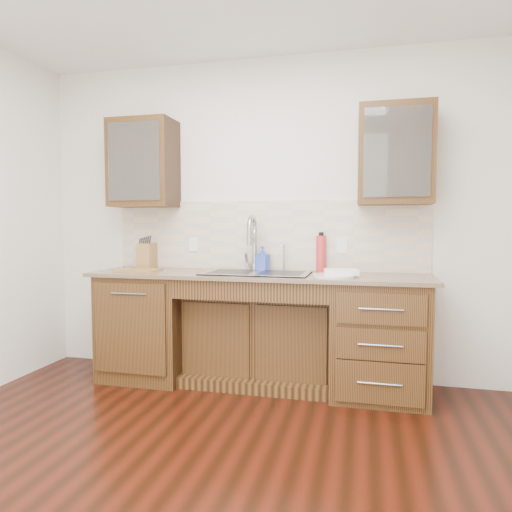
% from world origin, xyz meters
% --- Properties ---
extents(ground, '(4.00, 3.50, 0.10)m').
position_xyz_m(ground, '(0.00, 0.00, -0.05)').
color(ground, '#350E06').
extents(wall_back, '(4.00, 0.10, 2.70)m').
position_xyz_m(wall_back, '(0.00, 1.80, 1.35)').
color(wall_back, silver).
rests_on(wall_back, ground).
extents(base_cabinet_left, '(0.70, 0.62, 0.88)m').
position_xyz_m(base_cabinet_left, '(-0.95, 1.44, 0.44)').
color(base_cabinet_left, '#593014').
rests_on(base_cabinet_left, ground).
extents(base_cabinet_center, '(1.20, 0.44, 0.70)m').
position_xyz_m(base_cabinet_center, '(0.00, 1.53, 0.35)').
color(base_cabinet_center, '#593014').
rests_on(base_cabinet_center, ground).
extents(base_cabinet_right, '(0.70, 0.62, 0.88)m').
position_xyz_m(base_cabinet_right, '(0.95, 1.44, 0.44)').
color(base_cabinet_right, '#593014').
rests_on(base_cabinet_right, ground).
extents(countertop, '(2.70, 0.65, 0.03)m').
position_xyz_m(countertop, '(0.00, 1.43, 0.90)').
color(countertop, '#84705B').
rests_on(countertop, base_cabinet_left).
extents(backsplash, '(2.70, 0.02, 0.59)m').
position_xyz_m(backsplash, '(0.00, 1.74, 1.21)').
color(backsplash, beige).
rests_on(backsplash, wall_back).
extents(sink, '(0.84, 0.46, 0.19)m').
position_xyz_m(sink, '(0.00, 1.41, 0.83)').
color(sink, '#9E9EA5').
rests_on(sink, countertop).
extents(faucet, '(0.04, 0.04, 0.40)m').
position_xyz_m(faucet, '(-0.07, 1.64, 1.11)').
color(faucet, '#999993').
rests_on(faucet, countertop).
extents(filter_tap, '(0.02, 0.02, 0.24)m').
position_xyz_m(filter_tap, '(0.18, 1.65, 1.03)').
color(filter_tap, '#999993').
rests_on(filter_tap, countertop).
extents(upper_cabinet_left, '(0.55, 0.34, 0.75)m').
position_xyz_m(upper_cabinet_left, '(-1.05, 1.58, 1.83)').
color(upper_cabinet_left, '#593014').
rests_on(upper_cabinet_left, wall_back).
extents(upper_cabinet_right, '(0.55, 0.34, 0.75)m').
position_xyz_m(upper_cabinet_right, '(1.05, 1.58, 1.83)').
color(upper_cabinet_right, '#593014').
rests_on(upper_cabinet_right, wall_back).
extents(outlet_left, '(0.08, 0.01, 0.12)m').
position_xyz_m(outlet_left, '(-0.65, 1.73, 1.12)').
color(outlet_left, white).
rests_on(outlet_left, backsplash).
extents(outlet_right, '(0.08, 0.01, 0.12)m').
position_xyz_m(outlet_right, '(0.65, 1.73, 1.12)').
color(outlet_right, white).
rests_on(outlet_right, backsplash).
extents(soap_bottle, '(0.11, 0.12, 0.21)m').
position_xyz_m(soap_bottle, '(0.00, 1.63, 1.01)').
color(soap_bottle, blue).
rests_on(soap_bottle, countertop).
extents(water_bottle, '(0.10, 0.10, 0.30)m').
position_xyz_m(water_bottle, '(0.48, 1.69, 1.06)').
color(water_bottle, red).
rests_on(water_bottle, countertop).
extents(plate, '(0.40, 0.40, 0.02)m').
position_xyz_m(plate, '(0.61, 1.32, 0.92)').
color(plate, silver).
rests_on(plate, countertop).
extents(dish_towel, '(0.27, 0.21, 0.04)m').
position_xyz_m(dish_towel, '(0.67, 1.35, 0.94)').
color(dish_towel, white).
rests_on(dish_towel, plate).
extents(knife_block, '(0.14, 0.21, 0.22)m').
position_xyz_m(knife_block, '(-1.06, 1.63, 1.02)').
color(knife_block, brown).
rests_on(knife_block, countertop).
extents(cutting_board, '(0.35, 0.24, 0.02)m').
position_xyz_m(cutting_board, '(-1.01, 1.36, 0.92)').
color(cutting_board, '#A56F3C').
rests_on(cutting_board, countertop).
extents(cup_left_a, '(0.15, 0.15, 0.09)m').
position_xyz_m(cup_left_a, '(-1.16, 1.58, 1.77)').
color(cup_left_a, white).
rests_on(cup_left_a, upper_cabinet_left).
extents(cup_left_b, '(0.10, 0.10, 0.08)m').
position_xyz_m(cup_left_b, '(-0.95, 1.58, 1.77)').
color(cup_left_b, white).
rests_on(cup_left_b, upper_cabinet_left).
extents(cup_right_a, '(0.16, 0.16, 0.10)m').
position_xyz_m(cup_right_a, '(0.99, 1.58, 1.77)').
color(cup_right_a, white).
rests_on(cup_right_a, upper_cabinet_right).
extents(cup_right_b, '(0.14, 0.14, 0.10)m').
position_xyz_m(cup_right_b, '(1.12, 1.58, 1.77)').
color(cup_right_b, white).
rests_on(cup_right_b, upper_cabinet_right).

